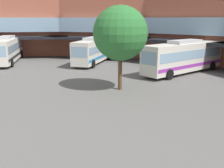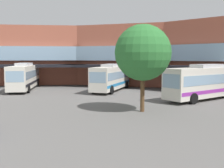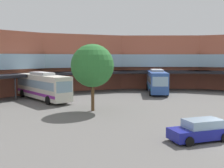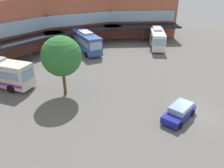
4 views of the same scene
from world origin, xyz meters
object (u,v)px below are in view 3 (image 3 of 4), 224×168
Objects in this scene: parked_car at (200,130)px; bus_0 at (42,86)px; bus_1 at (157,81)px; plaza_tree at (93,66)px.

bus_0 is at bearing -68.09° from parked_car.
parked_car is at bearing 1.20° from bus_1.
plaza_tree is at bearing -29.16° from bus_1.
plaza_tree is (-16.38, -6.18, 3.00)m from bus_1.
bus_1 is (17.80, -4.41, 0.03)m from bus_0.
bus_0 is 18.34m from bus_1.
bus_0 reaches higher than parked_car.
bus_1 is 1.28× the size of plaza_tree.
plaza_tree reaches higher than parked_car.
plaza_tree reaches higher than bus_1.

